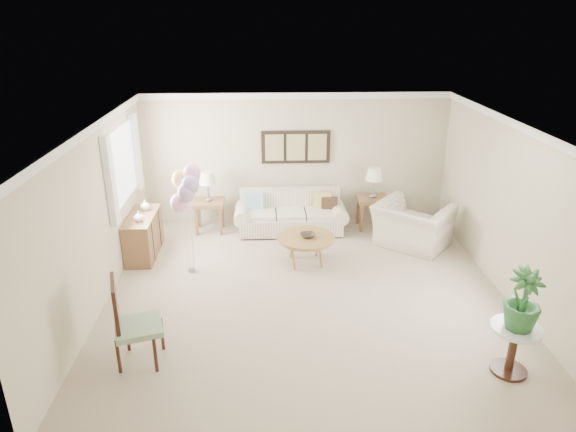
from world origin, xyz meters
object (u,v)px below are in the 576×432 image
object	(u,v)px
coffee_table	(306,239)
balloon_cluster	(186,186)
sofa	(291,215)
armchair	(412,225)
accent_chair	(131,321)

from	to	relation	value
coffee_table	balloon_cluster	size ratio (longest dim) A/B	0.53
sofa	armchair	xyz separation A→B (m)	(2.18, -0.80, 0.09)
accent_chair	sofa	bearing A→B (deg)	61.95
armchair	accent_chair	world-z (taller)	accent_chair
armchair	sofa	bearing A→B (deg)	20.14
armchair	accent_chair	bearing A→B (deg)	76.68
coffee_table	armchair	bearing A→B (deg)	17.07
sofa	accent_chair	xyz separation A→B (m)	(-2.11, -3.97, 0.26)
armchair	balloon_cluster	world-z (taller)	balloon_cluster
accent_chair	balloon_cluster	size ratio (longest dim) A/B	0.61
coffee_table	accent_chair	xyz separation A→B (m)	(-2.31, -2.56, 0.13)
coffee_table	armchair	size ratio (longest dim) A/B	0.78
coffee_table	balloon_cluster	distance (m)	2.18
balloon_cluster	coffee_table	bearing A→B (deg)	6.45
armchair	accent_chair	distance (m)	5.34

